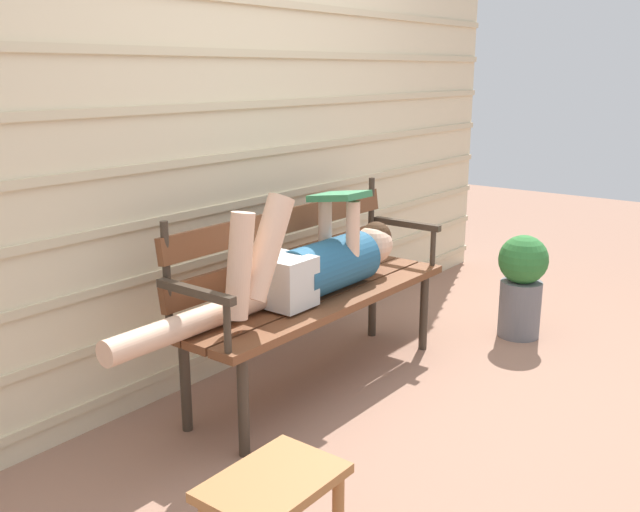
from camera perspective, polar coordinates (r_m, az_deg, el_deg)
ground_plane at (r=3.33m, az=1.99°, el=-10.91°), size 12.00×12.00×0.00m
house_siding at (r=3.44m, az=-6.68°, el=8.14°), size 4.87×0.08×2.10m
park_bench at (r=3.27m, az=-0.90°, el=-2.09°), size 1.55×0.43×0.88m
reclining_person at (r=3.14m, az=-0.80°, el=-0.76°), size 1.66×0.26×0.53m
footstool at (r=2.11m, az=-3.78°, el=-19.01°), size 0.40×0.27×0.34m
potted_plant at (r=4.04m, az=15.95°, el=-2.04°), size 0.27×0.27×0.58m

